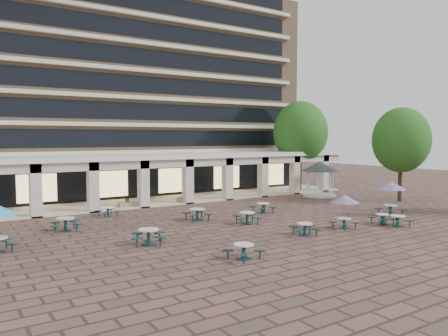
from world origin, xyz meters
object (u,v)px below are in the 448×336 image
at_px(planter_right, 185,196).
at_px(picnic_table_1, 305,228).
at_px(gazebo, 320,170).
at_px(picnic_table_0, 244,250).
at_px(planter_left, 127,203).
at_px(picnic_table_2, 382,218).

bearing_deg(planter_right, picnic_table_1, -90.13).
bearing_deg(gazebo, planter_right, 165.64).
height_order(picnic_table_0, planter_left, planter_left).
xyz_separation_m(picnic_table_1, planter_left, (-5.42, 15.57, 0.01)).
xyz_separation_m(picnic_table_2, gazebo, (6.61, 12.51, 2.21)).
distance_m(picnic_table_2, planter_left, 20.07).
xyz_separation_m(picnic_table_0, picnic_table_1, (6.16, 2.32, -0.02)).
bearing_deg(picnic_table_2, planter_left, 143.48).
xyz_separation_m(gazebo, planter_right, (-13.37, 3.42, -2.03)).
bearing_deg(planter_right, planter_left, 180.00).
bearing_deg(planter_left, picnic_table_0, -92.39).
relative_size(picnic_table_1, planter_right, 1.31).
height_order(picnic_table_1, planter_right, planter_right).
xyz_separation_m(picnic_table_0, gazebo, (19.57, 14.47, 2.17)).
bearing_deg(gazebo, planter_left, 169.69).
height_order(picnic_table_2, planter_right, planter_right).
bearing_deg(picnic_table_1, planter_right, 112.40).
bearing_deg(planter_right, gazebo, -14.36).
bearing_deg(picnic_table_0, picnic_table_2, -2.07).
relative_size(gazebo, planter_right, 2.49).
relative_size(picnic_table_0, planter_right, 1.26).
height_order(picnic_table_0, planter_right, planter_right).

